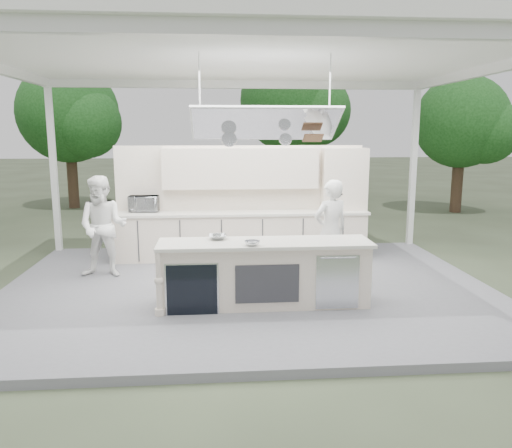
{
  "coord_description": "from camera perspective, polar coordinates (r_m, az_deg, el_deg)",
  "views": [
    {
      "loc": [
        -0.5,
        -7.94,
        2.63
      ],
      "look_at": [
        0.18,
        0.4,
        1.09
      ],
      "focal_mm": 35.0,
      "sensor_mm": 36.0,
      "label": 1
    }
  ],
  "objects": [
    {
      "name": "demo_island",
      "position": [
        7.34,
        0.85,
        -5.64
      ],
      "size": [
        3.1,
        0.79,
        0.95
      ],
      "color": "silver",
      "rests_on": "stage_deck"
    },
    {
      "name": "toaster_oven",
      "position": [
        10.21,
        -12.64,
        2.31
      ],
      "size": [
        0.6,
        0.42,
        0.32
      ],
      "primitive_type": "imported",
      "rotation": [
        0.0,
        0.0,
        -0.05
      ],
      "color": "silver",
      "rests_on": "back_counter"
    },
    {
      "name": "back_wall_unit",
      "position": [
        10.15,
        0.73,
        4.47
      ],
      "size": [
        5.05,
        0.48,
        2.25
      ],
      "color": "silver",
      "rests_on": "stage_deck"
    },
    {
      "name": "ground",
      "position": [
        8.37,
        -0.99,
        -7.87
      ],
      "size": [
        90.0,
        90.0,
        0.0
      ],
      "primitive_type": "plane",
      "color": "#4B573C",
      "rests_on": "ground"
    },
    {
      "name": "tent",
      "position": [
        8.01,
        -1.05,
        18.19
      ],
      "size": [
        8.2,
        6.2,
        3.86
      ],
      "color": "white",
      "rests_on": "ground"
    },
    {
      "name": "sous_chef",
      "position": [
        9.09,
        -17.07,
        -0.3
      ],
      "size": [
        0.94,
        0.77,
        1.78
      ],
      "primitive_type": "imported",
      "rotation": [
        0.0,
        0.0,
        -0.12
      ],
      "color": "white",
      "rests_on": "stage_deck"
    },
    {
      "name": "stage_deck",
      "position": [
        8.36,
        -0.99,
        -7.48
      ],
      "size": [
        8.0,
        6.0,
        0.12
      ],
      "primitive_type": "cube",
      "color": "slate",
      "rests_on": "ground"
    },
    {
      "name": "back_counter",
      "position": [
        10.06,
        -1.69,
        -1.23
      ],
      "size": [
        5.08,
        0.72,
        0.95
      ],
      "color": "silver",
      "rests_on": "stage_deck"
    },
    {
      "name": "bowl_small",
      "position": [
        6.97,
        -0.43,
        -2.2
      ],
      "size": [
        0.22,
        0.22,
        0.07
      ],
      "primitive_type": "imported",
      "rotation": [
        0.0,
        0.0,
        0.02
      ],
      "color": "silver",
      "rests_on": "demo_island"
    },
    {
      "name": "head_chef",
      "position": [
        8.51,
        8.53,
        -0.79
      ],
      "size": [
        0.74,
        0.61,
        1.74
      ],
      "primitive_type": "imported",
      "rotation": [
        0.0,
        0.0,
        3.49
      ],
      "color": "white",
      "rests_on": "stage_deck"
    },
    {
      "name": "bowl_large",
      "position": [
        7.4,
        -4.41,
        -1.48
      ],
      "size": [
        0.31,
        0.31,
        0.07
      ],
      "primitive_type": "imported",
      "rotation": [
        0.0,
        0.0,
        0.1
      ],
      "color": "#B6B9BE",
      "rests_on": "demo_island"
    },
    {
      "name": "tree_cluster",
      "position": [
        17.72,
        -3.63,
        12.54
      ],
      "size": [
        19.55,
        9.4,
        5.85
      ],
      "color": "#453022",
      "rests_on": "ground"
    }
  ]
}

